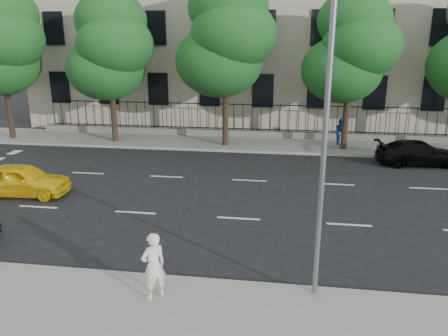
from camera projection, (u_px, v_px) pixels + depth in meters
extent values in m
plane|color=black|center=(230.00, 250.00, 13.85)|extent=(120.00, 120.00, 0.00)
cube|color=gray|center=(208.00, 328.00, 10.04)|extent=(60.00, 4.00, 0.15)
cube|color=gray|center=(259.00, 144.00, 27.09)|extent=(60.00, 4.00, 0.15)
cube|color=beige|center=(270.00, 1.00, 33.02)|extent=(34.00, 12.00, 18.00)
cube|color=slate|center=(261.00, 134.00, 28.62)|extent=(30.00, 0.50, 0.40)
cube|color=black|center=(261.00, 129.00, 28.53)|extent=(28.80, 0.05, 0.05)
cube|color=black|center=(261.00, 105.00, 28.07)|extent=(28.80, 0.05, 0.05)
cylinder|color=slate|center=(325.00, 142.00, 10.12)|extent=(0.14, 0.14, 8.00)
cylinder|color=#382619|center=(10.00, 113.00, 28.02)|extent=(0.36, 0.36, 3.15)
ellipsoid|color=#1C5520|center=(0.00, 63.00, 27.45)|extent=(4.94, 4.94, 4.06)
ellipsoid|color=#1C5520|center=(5.00, 40.00, 26.44)|extent=(4.68, 4.68, 3.85)
ellipsoid|color=#1C5520|center=(1.00, 15.00, 26.65)|extent=(4.42, 4.42, 3.64)
cylinder|color=#382619|center=(114.00, 118.00, 27.10)|extent=(0.36, 0.36, 2.97)
ellipsoid|color=#1C5520|center=(106.00, 68.00, 26.57)|extent=(4.75, 4.75, 3.90)
ellipsoid|color=#1C5520|center=(115.00, 45.00, 25.57)|extent=(4.50, 4.50, 3.70)
ellipsoid|color=#1C5520|center=(111.00, 21.00, 25.80)|extent=(4.25, 4.25, 3.50)
cylinder|color=#382619|center=(225.00, 118.00, 26.10)|extent=(0.36, 0.36, 3.32)
ellipsoid|color=#1C5520|center=(219.00, 61.00, 25.48)|extent=(5.13, 5.13, 4.21)
ellipsoid|color=#1C5520|center=(234.00, 34.00, 24.45)|extent=(4.86, 4.86, 4.00)
ellipsoid|color=#1C5520|center=(228.00, 7.00, 24.65)|extent=(4.59, 4.59, 3.78)
cylinder|color=#382619|center=(345.00, 123.00, 25.18)|extent=(0.36, 0.36, 3.08)
ellipsoid|color=#1C5520|center=(342.00, 70.00, 24.65)|extent=(4.56, 4.56, 3.74)
ellipsoid|color=#1C5520|center=(362.00, 46.00, 23.68)|extent=(4.32, 4.32, 3.55)
ellipsoid|color=#1C5520|center=(355.00, 21.00, 23.91)|extent=(4.08, 4.08, 3.36)
imported|color=yellow|center=(22.00, 180.00, 18.43)|extent=(4.06, 1.81, 1.36)
imported|color=black|center=(419.00, 153.00, 22.80)|extent=(4.53, 2.16, 1.27)
imported|color=white|center=(153.00, 266.00, 10.81)|extent=(0.76, 0.75, 1.78)
imported|color=navy|center=(341.00, 132.00, 26.49)|extent=(0.62, 0.78, 1.56)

